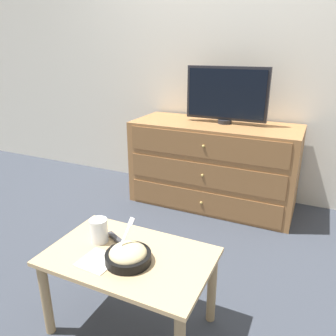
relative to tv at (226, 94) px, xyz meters
name	(u,v)px	position (x,y,z in m)	size (l,w,h in m)	color
ground_plane	(227,191)	(-0.01, 0.26, -0.94)	(12.00, 12.00, 0.00)	#383D47
wall_back	(238,46)	(-0.01, 0.29, 0.36)	(12.00, 0.05, 2.60)	silver
dresser	(213,165)	(-0.07, -0.04, -0.59)	(1.36, 0.56, 0.71)	#9E6B3D
tv	(226,94)	(0.00, 0.00, 0.00)	(0.66, 0.11, 0.45)	#232328
coffee_table	(130,268)	(0.00, -1.52, -0.60)	(0.75, 0.47, 0.41)	tan
takeout_bowl	(128,255)	(0.03, -1.56, -0.50)	(0.20, 0.20, 0.18)	black
drink_cup	(99,232)	(-0.18, -1.48, -0.48)	(0.08, 0.08, 0.12)	white
napkin	(98,261)	(-0.09, -1.62, -0.53)	(0.16, 0.16, 0.00)	silver
remote_control	(118,240)	(-0.10, -1.45, -0.52)	(0.15, 0.09, 0.02)	#38383D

